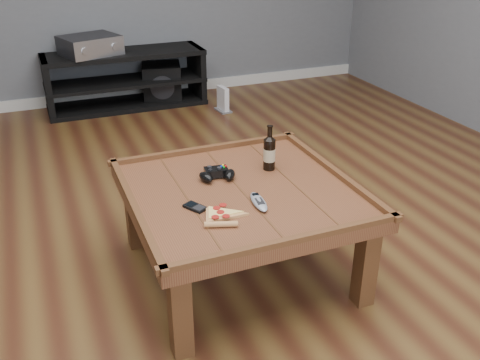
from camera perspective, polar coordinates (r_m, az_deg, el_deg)
name	(u,v)px	position (r m, az deg, el deg)	size (l,w,h in m)	color
ground	(240,271)	(2.66, 0.05, -9.66)	(6.00, 6.00, 0.00)	#3F1F12
baseboard	(123,94)	(5.27, -12.40, 8.98)	(5.00, 0.02, 0.10)	silver
coffee_table	(240,201)	(2.45, 0.05, -2.24)	(1.03, 1.03, 0.48)	#552918
media_console	(126,80)	(4.99, -12.10, 10.39)	(1.40, 0.45, 0.50)	black
beer_bottle	(269,152)	(2.59, 3.15, 3.01)	(0.06, 0.06, 0.23)	black
game_controller	(217,174)	(2.52, -2.45, 0.64)	(0.19, 0.14, 0.05)	black
pizza_slice	(221,216)	(2.20, -2.09, -3.81)	(0.22, 0.28, 0.02)	tan
smartphone	(195,207)	(2.28, -4.82, -2.89)	(0.09, 0.11, 0.01)	black
remote_control	(259,202)	(2.30, 2.01, -2.32)	(0.07, 0.18, 0.03)	gray
av_receiver	(90,45)	(4.87, -15.69, 13.67)	(0.55, 0.50, 0.16)	black
subwoofer	(162,83)	(5.12, -8.33, 10.25)	(0.42, 0.42, 0.35)	black
game_console	(223,100)	(4.80, -1.83, 8.50)	(0.12, 0.19, 0.22)	slate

